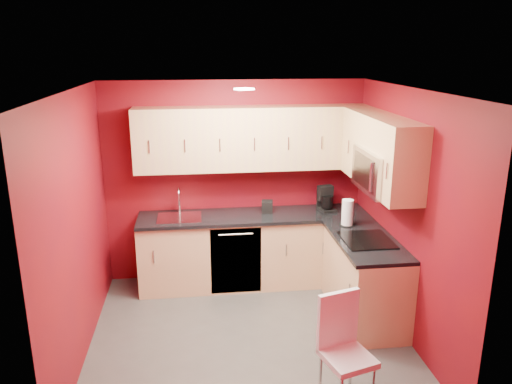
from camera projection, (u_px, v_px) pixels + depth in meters
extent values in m
plane|color=#444240|center=(249.00, 335.00, 5.17)|extent=(3.20, 3.20, 0.00)
plane|color=white|center=(248.00, 90.00, 4.47)|extent=(3.20, 3.20, 0.00)
plane|color=maroon|center=(235.00, 181.00, 6.25)|extent=(3.20, 0.00, 3.20)
plane|color=maroon|center=(272.00, 295.00, 3.39)|extent=(3.20, 0.00, 3.20)
plane|color=maroon|center=(77.00, 229.00, 4.63)|extent=(0.00, 3.00, 3.00)
plane|color=maroon|center=(406.00, 215.00, 5.01)|extent=(0.00, 3.00, 3.00)
cube|color=#DFB27F|center=(254.00, 250.00, 6.21)|extent=(2.80, 0.60, 0.87)
cube|color=#DFB27F|center=(364.00, 279.00, 5.44)|extent=(0.60, 1.30, 0.87)
cube|color=black|center=(254.00, 216.00, 6.07)|extent=(2.80, 0.63, 0.04)
cube|color=black|center=(366.00, 241.00, 5.29)|extent=(0.63, 1.27, 0.04)
cube|color=tan|center=(253.00, 138.00, 5.94)|extent=(2.80, 0.35, 0.75)
cube|color=tan|center=(364.00, 143.00, 5.65)|extent=(0.35, 0.57, 0.75)
cube|color=tan|center=(406.00, 166.00, 4.55)|extent=(0.35, 0.22, 0.75)
cube|color=tan|center=(388.00, 134.00, 4.96)|extent=(0.35, 0.76, 0.33)
cube|color=silver|center=(383.00, 171.00, 5.06)|extent=(0.40, 0.76, 0.42)
cube|color=black|center=(365.00, 172.00, 5.04)|extent=(0.02, 0.62, 0.33)
cylinder|color=silver|center=(371.00, 177.00, 4.82)|extent=(0.02, 0.02, 0.29)
cube|color=black|center=(367.00, 240.00, 5.25)|extent=(0.50, 0.55, 0.01)
cube|color=silver|center=(179.00, 218.00, 5.96)|extent=(0.52, 0.42, 0.02)
cylinder|color=silver|center=(179.00, 202.00, 6.11)|extent=(0.02, 0.02, 0.26)
torus|color=silver|center=(179.00, 194.00, 6.00)|extent=(0.02, 0.16, 0.16)
cylinder|color=silver|center=(179.00, 200.00, 5.95)|extent=(0.02, 0.02, 0.12)
cube|color=black|center=(236.00, 261.00, 5.91)|extent=(0.60, 0.02, 0.82)
cylinder|color=white|center=(244.00, 89.00, 4.76)|extent=(0.20, 0.20, 0.01)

